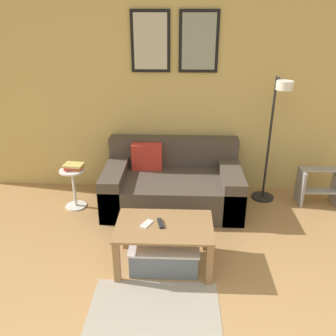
% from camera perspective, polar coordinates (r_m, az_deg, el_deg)
% --- Properties ---
extents(wall_back, '(5.60, 0.09, 2.55)m').
position_cam_1_polar(wall_back, '(4.39, 3.58, 12.42)').
color(wall_back, '#D6B76B').
rests_on(wall_back, ground_plane).
extents(area_rug, '(1.03, 0.67, 0.01)m').
position_cam_1_polar(area_rug, '(3.00, -2.21, -21.86)').
color(area_rug, '#A39989').
rests_on(area_rug, ground_plane).
extents(couch, '(1.58, 0.95, 0.73)m').
position_cam_1_polar(couch, '(4.25, 0.69, -2.64)').
color(couch, '#4C4238').
rests_on(couch, ground_plane).
extents(coffee_table, '(0.86, 0.56, 0.42)m').
position_cam_1_polar(coffee_table, '(3.22, -0.60, -10.39)').
color(coffee_table, '#997047').
rests_on(coffee_table, ground_plane).
extents(storage_bin, '(0.62, 0.43, 0.25)m').
position_cam_1_polar(storage_bin, '(3.34, -0.56, -13.53)').
color(storage_bin, slate).
rests_on(storage_bin, ground_plane).
extents(floor_lamp, '(0.27, 0.56, 1.51)m').
position_cam_1_polar(floor_lamp, '(4.15, 16.67, 5.57)').
color(floor_lamp, black).
rests_on(floor_lamp, ground_plane).
extents(side_table, '(0.29, 0.29, 0.48)m').
position_cam_1_polar(side_table, '(4.31, -14.89, -2.64)').
color(side_table, white).
rests_on(side_table, ground_plane).
extents(book_stack, '(0.23, 0.20, 0.07)m').
position_cam_1_polar(book_stack, '(4.24, -14.87, 0.27)').
color(book_stack, '#D18438').
rests_on(book_stack, side_table).
extents(remote_control, '(0.07, 0.16, 0.02)m').
position_cam_1_polar(remote_control, '(3.18, -1.22, -8.84)').
color(remote_control, '#232328').
rests_on(remote_control, coffee_table).
extents(cell_phone, '(0.12, 0.15, 0.01)m').
position_cam_1_polar(cell_phone, '(3.19, -3.43, -8.91)').
color(cell_phone, silver).
rests_on(cell_phone, coffee_table).
extents(step_stool, '(0.47, 0.28, 0.44)m').
position_cam_1_polar(step_stool, '(4.64, 23.03, -2.56)').
color(step_stool, '#99999E').
rests_on(step_stool, ground_plane).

